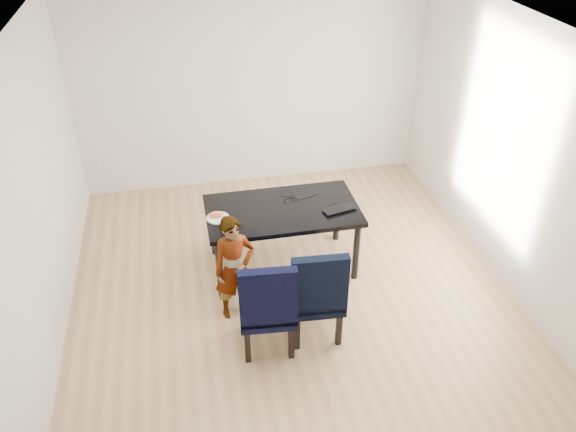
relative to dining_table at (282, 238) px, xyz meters
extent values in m
cube|color=tan|center=(0.00, -0.50, -0.38)|extent=(4.50, 5.00, 0.01)
cube|color=white|center=(0.00, -0.50, 2.33)|extent=(4.50, 5.00, 0.01)
cube|color=silver|center=(0.00, 2.00, 0.98)|extent=(4.50, 0.01, 2.70)
cube|color=silver|center=(0.00, -3.00, 0.98)|extent=(4.50, 0.01, 2.70)
cube|color=silver|center=(-2.25, -0.50, 0.98)|extent=(0.01, 5.00, 2.70)
cube|color=white|center=(2.25, -0.50, 0.98)|extent=(0.01, 5.00, 2.70)
cube|color=black|center=(0.00, 0.00, 0.00)|extent=(1.60, 0.90, 0.75)
cube|color=black|center=(-0.36, -1.12, 0.14)|extent=(0.54, 0.56, 1.03)
cube|color=black|center=(0.10, -1.05, 0.14)|extent=(0.53, 0.55, 1.04)
imported|color=orange|center=(-0.59, -0.65, 0.19)|extent=(0.46, 0.35, 1.12)
cylinder|color=white|center=(-0.68, -0.05, 0.38)|extent=(0.24, 0.24, 0.01)
ellipsoid|color=#B46540|center=(-0.69, -0.04, 0.42)|extent=(0.17, 0.12, 0.06)
imported|color=black|center=(0.57, -0.10, 0.39)|extent=(0.41, 0.31, 0.03)
torus|color=black|center=(0.12, 0.14, 0.38)|extent=(0.21, 0.21, 0.01)
camera|label=1|loc=(-0.94, -4.85, 3.55)|focal=35.00mm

